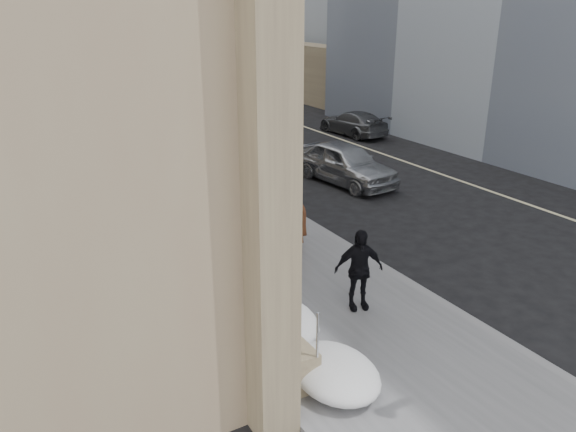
% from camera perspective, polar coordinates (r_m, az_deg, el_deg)
% --- Properties ---
extents(ground, '(140.00, 140.00, 0.00)m').
position_cam_1_polar(ground, '(13.04, 4.86, -10.66)').
color(ground, black).
rests_on(ground, ground).
extents(sidewalk, '(5.00, 80.00, 0.12)m').
position_cam_1_polar(sidewalk, '(21.23, -10.54, 2.01)').
color(sidewalk, '#5A595C').
rests_on(sidewalk, ground).
extents(curb, '(0.24, 80.00, 0.12)m').
position_cam_1_polar(curb, '(22.16, -4.17, 3.13)').
color(curb, slate).
rests_on(curb, ground).
extents(lane_line, '(0.15, 70.00, 0.01)m').
position_cam_1_polar(lane_line, '(26.40, 11.48, 5.56)').
color(lane_line, '#BFB78C').
rests_on(lane_line, ground).
extents(far_podium, '(2.00, 80.00, 4.00)m').
position_cam_1_polar(far_podium, '(29.46, 19.28, 10.38)').
color(far_podium, '#76654C').
rests_on(far_podium, ground).
extents(streetlight_mid, '(1.71, 0.24, 8.00)m').
position_cam_1_polar(streetlight_mid, '(24.93, -8.36, 15.57)').
color(streetlight_mid, '#2D2D30').
rests_on(streetlight_mid, ground).
extents(streetlight_far, '(1.71, 0.24, 8.00)m').
position_cam_1_polar(streetlight_far, '(44.09, -18.57, 17.00)').
color(streetlight_far, '#2D2D30').
rests_on(streetlight_far, ground).
extents(traffic_signal, '(4.10, 0.22, 6.00)m').
position_cam_1_polar(traffic_signal, '(32.33, -14.95, 15.27)').
color(traffic_signal, '#2D2D30').
rests_on(traffic_signal, ground).
extents(snow_bank, '(1.70, 18.10, 0.76)m').
position_cam_1_polar(snow_bank, '(18.98, -12.71, 0.87)').
color(snow_bank, white).
rests_on(snow_bank, sidewalk).
extents(mounted_horse_left, '(1.48, 2.76, 2.78)m').
position_cam_1_polar(mounted_horse_left, '(16.00, -5.66, 0.60)').
color(mounted_horse_left, '#4D2717').
rests_on(mounted_horse_left, sidewalk).
extents(mounted_horse_right, '(1.59, 1.76, 2.57)m').
position_cam_1_polar(mounted_horse_right, '(16.49, -1.56, 0.89)').
color(mounted_horse_right, '#4B2715').
rests_on(mounted_horse_right, sidewalk).
extents(pedestrian, '(1.24, 0.81, 1.96)m').
position_cam_1_polar(pedestrian, '(12.97, 7.18, -5.40)').
color(pedestrian, black).
rests_on(pedestrian, sidewalk).
extents(car_silver, '(2.49, 4.98, 1.63)m').
position_cam_1_polar(car_silver, '(22.55, 5.81, 5.38)').
color(car_silver, '#A1A3A8').
rests_on(car_silver, ground).
extents(car_grey, '(2.05, 4.54, 1.29)m').
position_cam_1_polar(car_grey, '(31.16, 6.63, 9.37)').
color(car_grey, '#4D4F53').
rests_on(car_grey, ground).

